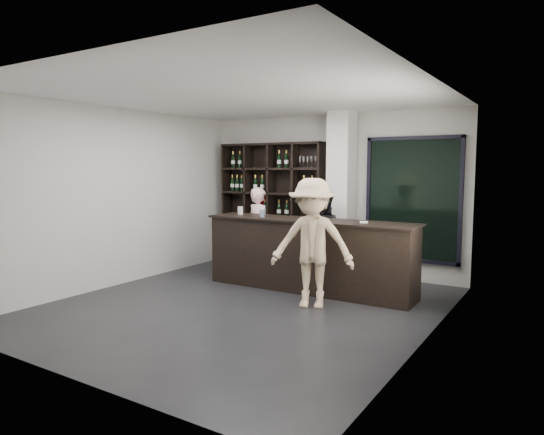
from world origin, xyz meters
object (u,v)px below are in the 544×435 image
Objects in this scene: wine_shelf at (272,205)px; tasting_counter at (309,255)px; taster_black at (322,237)px; customer at (312,243)px; taster_pink at (259,230)px.

wine_shelf is 2.08m from tasting_counter.
customer is (0.52, -1.36, 0.11)m from taster_black.
taster_pink is (0.05, -0.52, -0.42)m from wine_shelf.
wine_shelf is 2.87m from customer.
tasting_counter is 0.63m from taster_black.
wine_shelf is 1.53× the size of taster_pink.
tasting_counter is 2.19× the size of taster_pink.
taster_black is 1.46m from customer.
customer is at bearing -59.82° from tasting_counter.
tasting_counter is at bearing 172.39° from taster_pink.
customer reaches higher than tasting_counter.
tasting_counter is at bearing -40.95° from wine_shelf.
wine_shelf is at bearing -63.91° from taster_pink.
taster_pink is at bearing -3.79° from taster_black.
tasting_counter is (1.50, -1.30, -0.63)m from wine_shelf.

